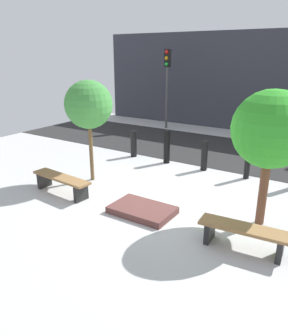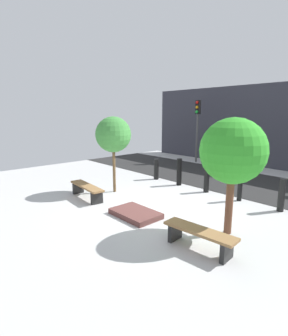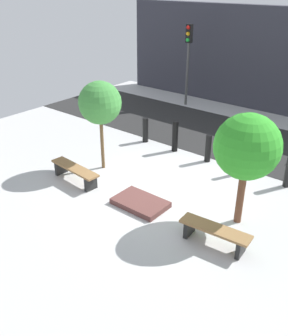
% 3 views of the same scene
% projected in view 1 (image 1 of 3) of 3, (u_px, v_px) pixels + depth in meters
% --- Properties ---
extents(ground_plane, '(18.00, 18.00, 0.00)m').
position_uv_depth(ground_plane, '(163.00, 199.00, 8.11)').
color(ground_plane, '#B7B7B7').
extents(road_strip, '(18.00, 4.14, 0.01)m').
position_uv_depth(road_strip, '(229.00, 152.00, 11.95)').
color(road_strip, '#272727').
rests_on(road_strip, ground).
extents(building_facade, '(16.20, 0.50, 4.38)m').
position_uv_depth(building_facade, '(264.00, 83.00, 14.37)').
color(building_facade, '#33333D').
rests_on(building_facade, ground).
extents(bench_left, '(1.82, 0.53, 0.46)m').
position_uv_depth(bench_left, '(61.00, 181.00, 8.31)').
color(bench_left, black).
rests_on(bench_left, ground).
extents(bench_right, '(1.65, 0.54, 0.46)m').
position_uv_depth(bench_right, '(244.00, 233.00, 5.92)').
color(bench_right, black).
rests_on(bench_right, ground).
extents(planter_bed, '(1.40, 0.91, 0.15)m').
position_uv_depth(planter_bed, '(142.00, 210.00, 7.35)').
color(planter_bed, brown).
rests_on(planter_bed, ground).
extents(tree_behind_left_bench, '(1.28, 1.28, 2.77)m').
position_uv_depth(tree_behind_left_bench, '(89.00, 105.00, 8.64)').
color(tree_behind_left_bench, brown).
rests_on(tree_behind_left_bench, ground).
extents(tree_behind_right_bench, '(1.53, 1.53, 2.79)m').
position_uv_depth(tree_behind_right_bench, '(271.00, 130.00, 6.28)').
color(tree_behind_right_bench, brown).
rests_on(tree_behind_right_bench, ground).
extents(bollard_far_left, '(0.21, 0.21, 0.91)m').
position_uv_depth(bollard_far_left, '(134.00, 144.00, 11.31)').
color(bollard_far_left, black).
rests_on(bollard_far_left, ground).
extents(bollard_left, '(0.21, 0.21, 1.09)m').
position_uv_depth(bollard_left, '(167.00, 147.00, 10.60)').
color(bollard_left, black).
rests_on(bollard_left, ground).
extents(bollard_center, '(0.20, 0.20, 0.92)m').
position_uv_depth(bollard_center, '(204.00, 156.00, 9.96)').
color(bollard_center, black).
rests_on(bollard_center, ground).
extents(bollard_right, '(0.16, 0.16, 1.07)m').
position_uv_depth(bollard_right, '(248.00, 161.00, 9.26)').
color(bollard_right, black).
rests_on(bollard_right, ground).
extents(traffic_light_west, '(0.28, 0.27, 3.60)m').
position_uv_depth(traffic_light_west, '(167.00, 75.00, 15.03)').
color(traffic_light_west, '#4A4A4A').
rests_on(traffic_light_west, ground).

